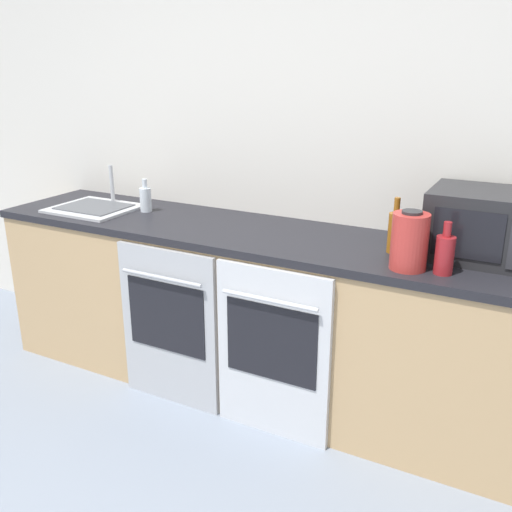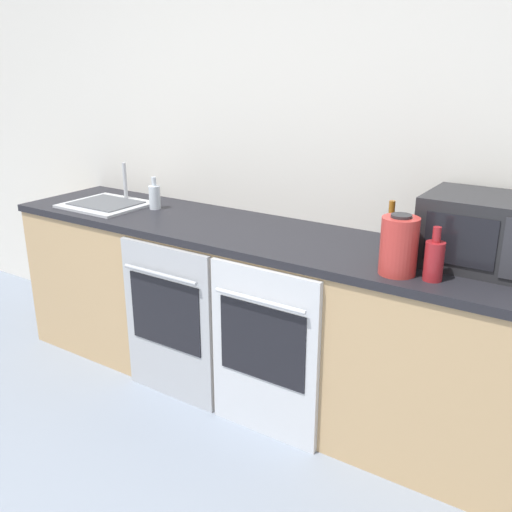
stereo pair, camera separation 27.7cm
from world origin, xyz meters
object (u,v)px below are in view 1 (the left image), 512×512
(bottle_red, at_px, (445,254))
(bottle_clear, at_px, (146,199))
(oven_right, at_px, (272,353))
(oven_left, at_px, (168,327))
(bottle_amber, at_px, (395,231))
(microwave, at_px, (485,225))
(kettle, at_px, (410,241))
(sink, at_px, (95,207))

(bottle_red, bearing_deg, bottle_clear, 171.89)
(oven_right, relative_size, bottle_red, 3.91)
(oven_left, height_order, bottle_red, bottle_red)
(bottle_amber, bearing_deg, oven_right, -144.29)
(oven_left, xyz_separation_m, bottle_red, (1.31, 0.15, 0.57))
(microwave, bearing_deg, bottle_red, -111.20)
(bottle_red, bearing_deg, kettle, -176.56)
(bottle_amber, relative_size, kettle, 1.02)
(bottle_red, relative_size, sink, 0.47)
(oven_left, relative_size, bottle_clear, 4.53)
(oven_left, xyz_separation_m, microwave, (1.42, 0.43, 0.63))
(bottle_amber, height_order, bottle_clear, bottle_amber)
(microwave, xyz_separation_m, bottle_clear, (-1.84, -0.04, -0.08))
(oven_right, height_order, microwave, microwave)
(sink, bearing_deg, kettle, -4.54)
(oven_left, distance_m, sink, 0.91)
(bottle_red, distance_m, bottle_amber, 0.31)
(microwave, distance_m, bottle_red, 0.31)
(oven_right, distance_m, kettle, 0.84)
(microwave, height_order, kettle, microwave)
(bottle_red, height_order, bottle_clear, bottle_red)
(kettle, bearing_deg, bottle_red, 3.44)
(kettle, bearing_deg, microwave, 49.06)
(oven_left, relative_size, kettle, 3.43)
(microwave, relative_size, bottle_red, 2.13)
(kettle, xyz_separation_m, sink, (-1.88, 0.15, -0.11))
(bottle_amber, bearing_deg, sink, -178.75)
(bottle_red, xyz_separation_m, bottle_amber, (-0.25, 0.18, 0.01))
(oven_right, distance_m, microwave, 1.12)
(microwave, xyz_separation_m, sink, (-2.13, -0.14, -0.14))
(oven_right, distance_m, bottle_amber, 0.81)
(oven_left, relative_size, microwave, 1.84)
(bottle_red, height_order, kettle, kettle)
(kettle, bearing_deg, oven_left, -173.22)
(oven_left, height_order, microwave, microwave)
(microwave, distance_m, kettle, 0.39)
(oven_right, height_order, sink, sink)
(oven_right, bearing_deg, bottle_amber, 35.71)
(kettle, bearing_deg, sink, 175.46)
(bottle_red, relative_size, bottle_amber, 0.86)
(oven_left, distance_m, microwave, 1.61)
(bottle_amber, bearing_deg, bottle_clear, 177.40)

